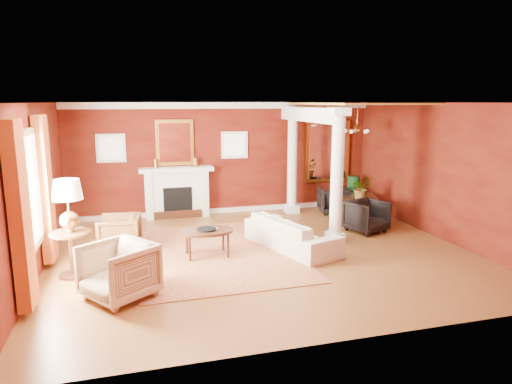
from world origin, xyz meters
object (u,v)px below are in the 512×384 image
object	(u,v)px
armchair_leopard	(119,232)
sofa	(292,228)
side_table	(69,211)
armchair_stripe	(119,269)
coffee_table	(207,232)
dining_table	(362,203)

from	to	relation	value
armchair_leopard	sofa	bearing A→B (deg)	84.10
armchair_leopard	side_table	world-z (taller)	side_table
armchair_stripe	coffee_table	xyz separation A→B (m)	(1.58, 1.54, 0.00)
side_table	dining_table	distance (m)	6.91
coffee_table	armchair_stripe	bearing A→B (deg)	-135.81
sofa	armchair_leopard	bearing A→B (deg)	59.12
armchair_leopard	dining_table	distance (m)	5.88
coffee_table	side_table	world-z (taller)	side_table
armchair_leopard	armchair_stripe	xyz separation A→B (m)	(0.03, -2.32, 0.07)
coffee_table	side_table	bearing A→B (deg)	-170.82
sofa	armchair_stripe	world-z (taller)	armchair_stripe
armchair_leopard	side_table	distance (m)	1.57
dining_table	side_table	bearing A→B (deg)	126.36
armchair_leopard	coffee_table	world-z (taller)	armchair_leopard
armchair_stripe	dining_table	xyz separation A→B (m)	(5.77, 3.25, -0.04)
side_table	dining_table	xyz separation A→B (m)	(6.55, 2.09, -0.71)
side_table	armchair_leopard	bearing A→B (deg)	57.18
coffee_table	armchair_leopard	bearing A→B (deg)	154.30
armchair_stripe	side_table	xyz separation A→B (m)	(-0.78, 1.16, 0.67)
side_table	coffee_table	bearing A→B (deg)	9.18
armchair_leopard	coffee_table	bearing A→B (deg)	71.28
sofa	armchair_stripe	distance (m)	3.65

